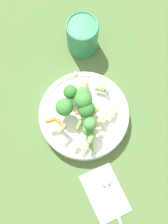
# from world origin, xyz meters

# --- Properties ---
(ground_plane) EXTENTS (3.00, 3.00, 0.00)m
(ground_plane) POSITION_xyz_m (0.00, 0.00, 0.00)
(ground_plane) COLOR #4C6B38
(bowl) EXTENTS (0.23, 0.23, 0.04)m
(bowl) POSITION_xyz_m (0.00, 0.00, 0.02)
(bowl) COLOR white
(bowl) RESTS_ON ground_plane
(pasta_salad) EXTENTS (0.17, 0.19, 0.08)m
(pasta_salad) POSITION_xyz_m (-0.01, 0.00, 0.08)
(pasta_salad) COLOR #8CB766
(pasta_salad) RESTS_ON bowl
(cup) EXTENTS (0.08, 0.08, 0.11)m
(cup) POSITION_xyz_m (-0.05, 0.20, 0.06)
(cup) COLOR #2D7F51
(cup) RESTS_ON ground_plane
(napkin) EXTENTS (0.15, 0.15, 0.01)m
(napkin) POSITION_xyz_m (0.09, -0.18, 0.00)
(napkin) COLOR beige
(napkin) RESTS_ON ground_plane
(spoon) EXTENTS (0.10, 0.14, 0.01)m
(spoon) POSITION_xyz_m (0.10, -0.17, 0.01)
(spoon) COLOR silver
(spoon) RESTS_ON napkin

